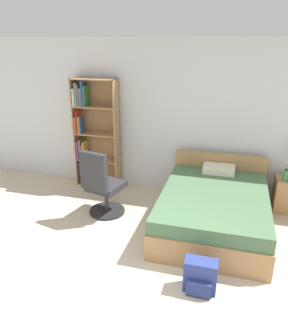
{
  "coord_description": "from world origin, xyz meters",
  "views": [
    {
      "loc": [
        0.91,
        -2.18,
        2.57
      ],
      "look_at": [
        -0.26,
        1.98,
        0.85
      ],
      "focal_mm": 35.0,
      "sensor_mm": 36.0,
      "label": 1
    }
  ],
  "objects": [
    {
      "name": "ground_plane",
      "position": [
        0.0,
        0.0,
        0.0
      ],
      "size": [
        14.0,
        14.0,
        0.0
      ],
      "primitive_type": "plane",
      "color": "beige"
    },
    {
      "name": "wall_back",
      "position": [
        0.0,
        3.23,
        1.3
      ],
      "size": [
        9.0,
        0.06,
        2.6
      ],
      "color": "silver",
      "rests_on": "ground_plane"
    },
    {
      "name": "bookshelf",
      "position": [
        -1.54,
        3.04,
        0.98
      ],
      "size": [
        0.79,
        0.27,
        1.94
      ],
      "color": "#AD7F51",
      "rests_on": "ground_plane"
    },
    {
      "name": "bed",
      "position": [
        0.75,
        2.13,
        0.28
      ],
      "size": [
        1.49,
        2.06,
        0.8
      ],
      "color": "#AD7F51",
      "rests_on": "ground_plane"
    },
    {
      "name": "office_chair",
      "position": [
        -0.92,
        1.97,
        0.48
      ],
      "size": [
        0.58,
        0.66,
        1.08
      ],
      "color": "#232326",
      "rests_on": "ground_plane"
    },
    {
      "name": "water_bottle",
      "position": [
        1.75,
        2.83,
        0.63
      ],
      "size": [
        0.07,
        0.07,
        0.19
      ],
      "color": "#3F8C4C",
      "rests_on": "nightstand"
    },
    {
      "name": "backpack_blue",
      "position": [
        0.72,
        0.73,
        0.18
      ],
      "size": [
        0.35,
        0.25,
        0.37
      ],
      "color": "navy",
      "rests_on": "ground_plane"
    }
  ]
}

